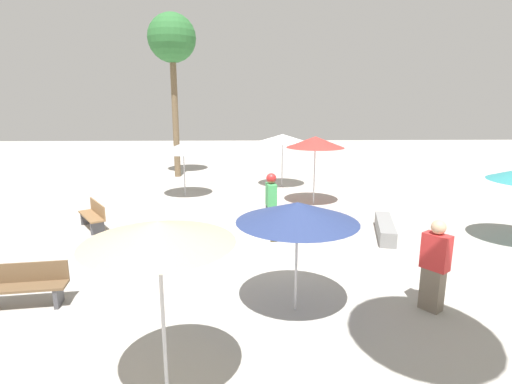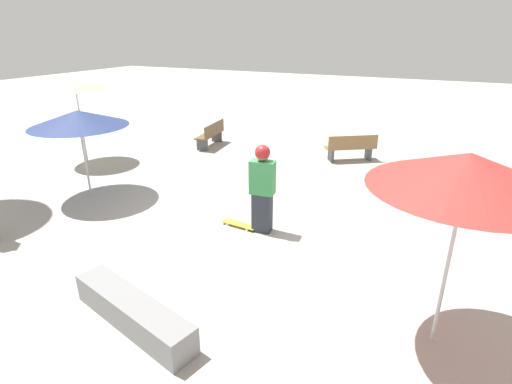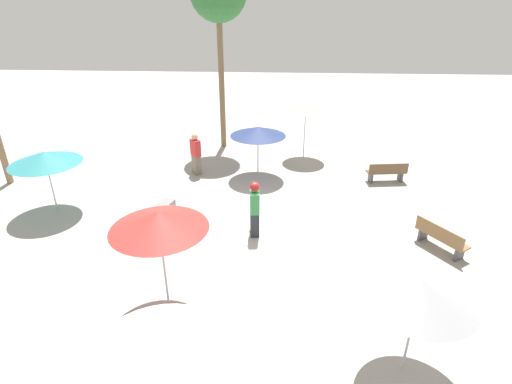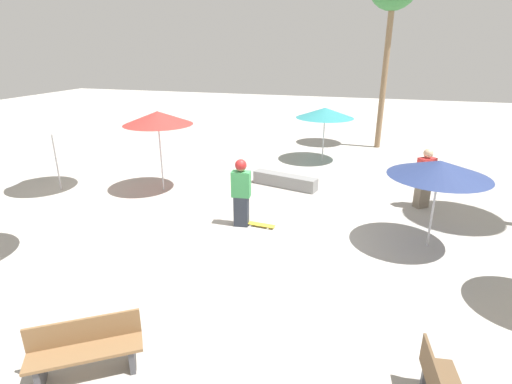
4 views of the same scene
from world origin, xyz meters
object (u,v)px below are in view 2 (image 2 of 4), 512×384
(shade_umbrella_tan, at_px, (75,85))
(bench_near, at_px, (351,148))
(bench_far, at_px, (211,134))
(concrete_ledge, at_px, (133,312))
(skater_main, at_px, (262,186))
(skateboard, at_px, (239,224))
(shade_umbrella_navy, at_px, (78,118))
(shade_umbrella_red, at_px, (468,171))

(shade_umbrella_tan, bearing_deg, bench_near, -63.88)
(bench_far, bearing_deg, concrete_ledge, -162.42)
(skater_main, relative_size, skateboard, 2.26)
(concrete_ledge, xyz_separation_m, bench_near, (8.96, -0.95, 0.21))
(skateboard, xyz_separation_m, shade_umbrella_navy, (-0.10, 4.19, 1.90))
(concrete_ledge, xyz_separation_m, shade_umbrella_red, (1.49, -3.84, 2.21))
(shade_umbrella_navy, relative_size, shade_umbrella_red, 0.86)
(concrete_ledge, bearing_deg, shade_umbrella_navy, 52.81)
(skater_main, bearing_deg, shade_umbrella_navy, -4.79)
(bench_near, bearing_deg, shade_umbrella_navy, -166.39)
(bench_far, bearing_deg, skater_main, -146.78)
(shade_umbrella_navy, bearing_deg, concrete_ledge, -127.19)
(skateboard, xyz_separation_m, shade_umbrella_tan, (1.93, 6.49, 2.31))
(bench_near, height_order, shade_umbrella_tan, shade_umbrella_tan)
(skateboard, height_order, concrete_ledge, concrete_ledge)
(skater_main, height_order, bench_far, skater_main)
(shade_umbrella_navy, height_order, shade_umbrella_tan, shade_umbrella_tan)
(skateboard, height_order, bench_near, bench_near)
(bench_far, bearing_deg, shade_umbrella_navy, 169.26)
(skateboard, bearing_deg, bench_far, -47.73)
(bench_far, height_order, shade_umbrella_red, shade_umbrella_red)
(shade_umbrella_navy, bearing_deg, bench_far, -3.41)
(concrete_ledge, height_order, shade_umbrella_tan, shade_umbrella_tan)
(skateboard, bearing_deg, shade_umbrella_tan, -11.07)
(bench_far, xyz_separation_m, shade_umbrella_navy, (-5.28, 0.31, 1.53))
(concrete_ledge, bearing_deg, skateboard, 1.44)
(skater_main, xyz_separation_m, shade_umbrella_navy, (-0.16, 4.70, 0.96))
(bench_near, bearing_deg, skater_main, -129.38)
(skater_main, bearing_deg, skateboard, -0.36)
(skater_main, height_order, skateboard, skater_main)
(skateboard, distance_m, bench_far, 6.48)
(bench_near, xyz_separation_m, shade_umbrella_tan, (-3.69, 7.53, 1.94))
(bench_near, bearing_deg, shade_umbrella_red, -102.89)
(skater_main, xyz_separation_m, shade_umbrella_red, (-1.90, -3.41, 1.43))
(shade_umbrella_red, xyz_separation_m, shade_umbrella_tan, (3.78, 10.41, -0.05))
(bench_far, bearing_deg, skateboard, -150.55)
(shade_umbrella_red, bearing_deg, skateboard, 64.77)
(bench_far, relative_size, shade_umbrella_tan, 0.65)
(concrete_ledge, bearing_deg, shade_umbrella_red, -68.76)
(skater_main, relative_size, shade_umbrella_red, 0.70)
(bench_far, relative_size, shade_umbrella_navy, 0.72)
(concrete_ledge, height_order, shade_umbrella_red, shade_umbrella_red)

